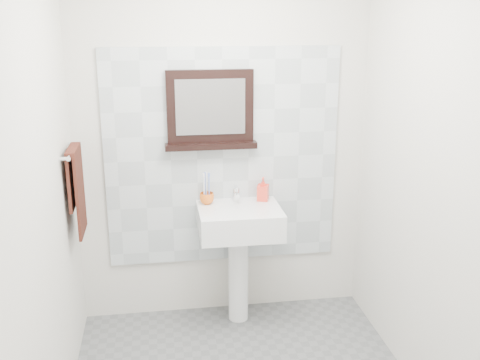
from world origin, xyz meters
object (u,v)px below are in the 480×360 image
object	(u,v)px
pedestal_sink	(239,233)
framed_mirror	(210,111)
toothbrush_cup	(207,198)
hand_towel	(76,184)
soap_dispenser	(263,189)

from	to	relation	value
pedestal_sink	framed_mirror	world-z (taller)	framed_mirror
toothbrush_cup	hand_towel	xyz separation A→B (m)	(-0.82, -0.22, 0.21)
soap_dispenser	toothbrush_cup	bearing A→B (deg)	-157.77
soap_dispenser	framed_mirror	bearing A→B (deg)	-170.42
soap_dispenser	framed_mirror	size ratio (longest dim) A/B	0.27
toothbrush_cup	pedestal_sink	bearing A→B (deg)	-27.19
toothbrush_cup	soap_dispenser	size ratio (longest dim) A/B	0.60
pedestal_sink	framed_mirror	bearing A→B (deg)	131.87
framed_mirror	pedestal_sink	bearing A→B (deg)	-48.13
toothbrush_cup	soap_dispenser	distance (m)	0.39
pedestal_sink	toothbrush_cup	xyz separation A→B (m)	(-0.21, 0.11, 0.22)
soap_dispenser	hand_towel	bearing A→B (deg)	-148.70
pedestal_sink	soap_dispenser	size ratio (longest dim) A/B	5.83
pedestal_sink	framed_mirror	xyz separation A→B (m)	(-0.17, 0.19, 0.80)
soap_dispenser	hand_towel	size ratio (longest dim) A/B	0.30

